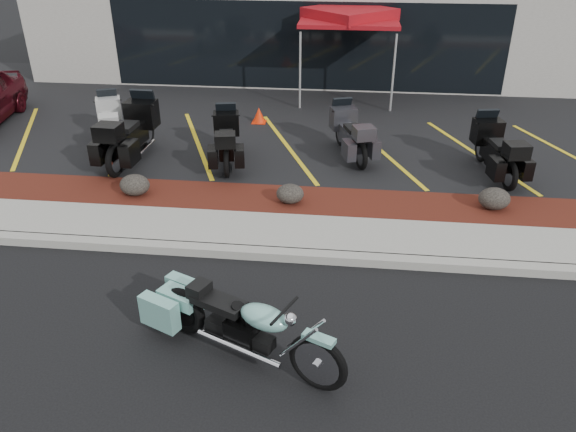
# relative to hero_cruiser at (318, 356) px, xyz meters

# --- Properties ---
(ground) EXTENTS (90.00, 90.00, 0.00)m
(ground) POSITION_rel_hero_cruiser_xyz_m (-1.21, 1.93, -0.51)
(ground) COLOR black
(ground) RESTS_ON ground
(curb) EXTENTS (24.00, 0.25, 0.15)m
(curb) POSITION_rel_hero_cruiser_xyz_m (-1.21, 2.83, -0.43)
(curb) COLOR gray
(curb) RESTS_ON ground
(sidewalk) EXTENTS (24.00, 1.20, 0.15)m
(sidewalk) POSITION_rel_hero_cruiser_xyz_m (-1.21, 3.53, -0.43)
(sidewalk) COLOR gray
(sidewalk) RESTS_ON ground
(mulch_bed) EXTENTS (24.00, 1.20, 0.16)m
(mulch_bed) POSITION_rel_hero_cruiser_xyz_m (-1.21, 4.73, -0.43)
(mulch_bed) COLOR #38190C
(mulch_bed) RESTS_ON ground
(upper_lot) EXTENTS (26.00, 9.60, 0.15)m
(upper_lot) POSITION_rel_hero_cruiser_xyz_m (-1.21, 10.13, -0.43)
(upper_lot) COLOR black
(upper_lot) RESTS_ON ground
(dealership_building) EXTENTS (18.00, 8.16, 4.00)m
(dealership_building) POSITION_rel_hero_cruiser_xyz_m (-1.21, 16.40, 1.50)
(dealership_building) COLOR gray
(dealership_building) RESTS_ON ground
(boulder_left) EXTENTS (0.59, 0.49, 0.42)m
(boulder_left) POSITION_rel_hero_cruiser_xyz_m (-3.89, 4.58, -0.14)
(boulder_left) COLOR black
(boulder_left) RESTS_ON mulch_bed
(boulder_mid) EXTENTS (0.53, 0.44, 0.37)m
(boulder_mid) POSITION_rel_hero_cruiser_xyz_m (-0.82, 4.57, -0.16)
(boulder_mid) COLOR black
(boulder_mid) RESTS_ON mulch_bed
(boulder_right) EXTENTS (0.58, 0.48, 0.41)m
(boulder_right) POSITION_rel_hero_cruiser_xyz_m (2.99, 4.75, -0.14)
(boulder_right) COLOR black
(boulder_right) RESTS_ON mulch_bed
(hero_cruiser) EXTENTS (2.94, 1.87, 1.02)m
(hero_cruiser) POSITION_rel_hero_cruiser_xyz_m (0.00, 0.00, 0.00)
(hero_cruiser) COLOR #7BBFB3
(hero_cruiser) RESTS_ON ground
(touring_white) EXTENTS (1.51, 2.17, 1.18)m
(touring_white) POSITION_rel_hero_cruiser_xyz_m (-5.65, 7.82, 0.23)
(touring_white) COLOR silver
(touring_white) RESTS_ON upper_lot
(touring_black_front) EXTENTS (1.04, 2.45, 1.40)m
(touring_black_front) POSITION_rel_hero_cruiser_xyz_m (-4.50, 7.13, 0.34)
(touring_black_front) COLOR black
(touring_black_front) RESTS_ON upper_lot
(touring_black_mid) EXTENTS (1.14, 2.12, 1.17)m
(touring_black_mid) POSITION_rel_hero_cruiser_xyz_m (-2.56, 7.07, 0.22)
(touring_black_mid) COLOR black
(touring_black_mid) RESTS_ON upper_lot
(touring_grey) EXTENTS (1.38, 2.16, 1.17)m
(touring_grey) POSITION_rel_hero_cruiser_xyz_m (0.05, 7.74, 0.23)
(touring_grey) COLOR #29292E
(touring_grey) RESTS_ON upper_lot
(touring_black_rear) EXTENTS (1.14, 2.18, 1.21)m
(touring_black_rear) POSITION_rel_hero_cruiser_xyz_m (3.19, 7.11, 0.24)
(touring_black_rear) COLOR black
(touring_black_rear) RESTS_ON upper_lot
(traffic_cone) EXTENTS (0.41, 0.41, 0.40)m
(traffic_cone) POSITION_rel_hero_cruiser_xyz_m (-2.16, 9.21, -0.16)
(traffic_cone) COLOR red
(traffic_cone) RESTS_ON upper_lot
(popup_canopy) EXTENTS (3.58, 3.58, 2.56)m
(popup_canopy) POSITION_rel_hero_cruiser_xyz_m (0.08, 11.88, 1.96)
(popup_canopy) COLOR silver
(popup_canopy) RESTS_ON upper_lot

